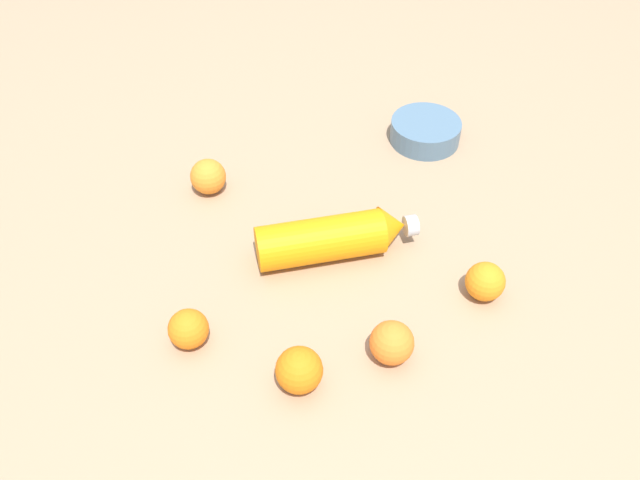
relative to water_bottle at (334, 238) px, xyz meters
The scene contains 8 objects.
ground_plane 0.05m from the water_bottle, 38.15° to the right, with size 2.40×2.40×0.00m, color #9E7F60.
water_bottle is the anchor object (origin of this frame).
orange_0 0.24m from the water_bottle, 106.14° to the left, with size 0.07×0.07×0.07m, color orange.
orange_1 0.30m from the water_bottle, 34.91° to the left, with size 0.06×0.06×0.06m, color orange.
orange_2 0.27m from the water_bottle, 73.47° to the left, with size 0.07×0.07×0.07m, color orange.
orange_3 0.30m from the water_bottle, 40.77° to the right, with size 0.07×0.07×0.07m, color orange.
orange_4 0.27m from the water_bottle, 154.02° to the left, with size 0.07×0.07×0.07m, color orange.
ceramic_bowl 0.39m from the water_bottle, 125.90° to the right, with size 0.15×0.15×0.05m, color slate.
Camera 1 is at (0.07, 0.82, 0.85)m, focal length 36.48 mm.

